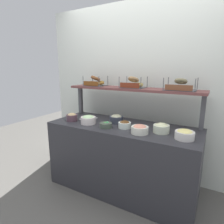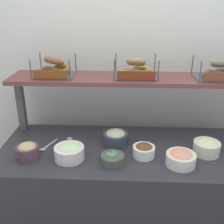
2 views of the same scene
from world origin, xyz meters
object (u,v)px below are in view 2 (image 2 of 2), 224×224
(serving_spoon_by_edge, at_px, (46,147))
(bagel_basket_everything, at_px, (135,70))
(bowl_potato_salad, at_px, (207,147))
(bowl_chocolate_spread, at_px, (144,150))
(bowl_hummus, at_px, (28,151))
(bagel_basket_cinnamon_raisin, at_px, (54,69))
(bowl_scallion_spread, at_px, (69,151))
(bowl_lox_spread, at_px, (181,158))
(bagel_basket_poppy, at_px, (220,72))
(bowl_tuna_salad, at_px, (116,137))
(serving_spoon_near_plate, at_px, (71,141))
(bowl_veggie_mix, at_px, (112,159))

(serving_spoon_by_edge, relative_size, bagel_basket_everything, 0.55)
(bowl_potato_salad, bearing_deg, bowl_chocolate_spread, -172.99)
(bowl_hummus, relative_size, bagel_basket_cinnamon_raisin, 0.51)
(bowl_potato_salad, relative_size, bowl_scallion_spread, 0.91)
(bowl_lox_spread, xyz_separation_m, bagel_basket_cinnamon_raisin, (-0.85, 0.44, 0.43))
(bowl_scallion_spread, xyz_separation_m, bowl_hummus, (-0.27, 0.00, -0.00))
(bowl_hummus, bearing_deg, bowl_lox_spread, -2.02)
(bowl_chocolate_spread, bearing_deg, bagel_basket_cinnamon_raisin, 150.78)
(bowl_chocolate_spread, bearing_deg, bowl_potato_salad, 7.01)
(bowl_hummus, xyz_separation_m, serving_spoon_by_edge, (0.08, 0.13, -0.04))
(bowl_lox_spread, relative_size, bagel_basket_everything, 0.60)
(bowl_chocolate_spread, xyz_separation_m, bagel_basket_cinnamon_raisin, (-0.63, 0.35, 0.44))
(bowl_scallion_spread, relative_size, bagel_basket_cinnamon_raisin, 0.67)
(bagel_basket_cinnamon_raisin, relative_size, bagel_basket_everything, 0.93)
(bowl_lox_spread, distance_m, bowl_chocolate_spread, 0.24)
(bowl_hummus, bearing_deg, bagel_basket_cinnamon_raisin, 75.57)
(bowl_lox_spread, bearing_deg, bagel_basket_poppy, 54.94)
(bagel_basket_cinnamon_raisin, bearing_deg, bowl_potato_salad, -16.24)
(bowl_tuna_salad, bearing_deg, bagel_basket_everything, 57.83)
(serving_spoon_near_plate, xyz_separation_m, bagel_basket_poppy, (1.02, 0.18, 0.47))
(bowl_potato_salad, relative_size, bowl_hummus, 1.20)
(bowl_tuna_salad, bearing_deg, serving_spoon_near_plate, 177.73)
(bowl_chocolate_spread, height_order, bagel_basket_everything, bagel_basket_everything)
(bowl_hummus, xyz_separation_m, bowl_chocolate_spread, (0.74, 0.05, -0.01))
(bowl_tuna_salad, bearing_deg, bowl_potato_salad, -9.41)
(bowl_veggie_mix, xyz_separation_m, bowl_lox_spread, (0.42, 0.00, 0.02))
(bowl_hummus, distance_m, bagel_basket_cinnamon_raisin, 0.60)
(bowl_potato_salad, height_order, bowl_tuna_salad, same)
(bagel_basket_everything, relative_size, bagel_basket_poppy, 0.90)
(bowl_lox_spread, distance_m, bowl_hummus, 0.96)
(bowl_chocolate_spread, bearing_deg, bagel_basket_everything, 99.12)
(bowl_lox_spread, height_order, bagel_basket_poppy, bagel_basket_poppy)
(bowl_scallion_spread, height_order, bowl_hummus, bowl_scallion_spread)
(bowl_scallion_spread, height_order, bagel_basket_everything, bagel_basket_everything)
(bagel_basket_poppy, bearing_deg, bowl_lox_spread, -125.06)
(bowl_tuna_salad, xyz_separation_m, bowl_chocolate_spread, (0.19, -0.15, -0.01))
(bowl_lox_spread, bearing_deg, bowl_chocolate_spread, 158.10)
(bowl_hummus, height_order, bagel_basket_poppy, bagel_basket_poppy)
(bowl_lox_spread, distance_m, serving_spoon_by_edge, 0.89)
(bowl_potato_salad, distance_m, bowl_chocolate_spread, 0.41)
(serving_spoon_near_plate, bearing_deg, bowl_hummus, -137.24)
(bowl_veggie_mix, bearing_deg, bagel_basket_everything, 72.42)
(bowl_scallion_spread, bearing_deg, bowl_chocolate_spread, 6.63)
(bowl_hummus, bearing_deg, bowl_tuna_salad, 20.26)
(bowl_scallion_spread, bearing_deg, bowl_tuna_salad, 35.62)
(bowl_scallion_spread, relative_size, bowl_chocolate_spread, 1.31)
(bowl_veggie_mix, bearing_deg, bowl_lox_spread, 0.06)
(bagel_basket_everything, bearing_deg, bowl_lox_spread, -58.14)
(bagel_basket_everything, xyz_separation_m, bagel_basket_poppy, (0.58, -0.01, -0.00))
(serving_spoon_by_edge, height_order, bagel_basket_poppy, bagel_basket_poppy)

